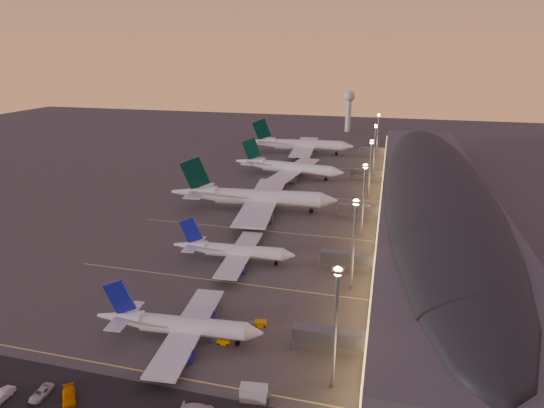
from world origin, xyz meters
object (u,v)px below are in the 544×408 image
Objects in this scene: baggage_tug_b at (258,324)px; service_van_c at (41,393)px; airliner_wide_mid at (288,167)px; radar_tower at (349,104)px; airliner_wide_near at (253,197)px; airliner_narrow_north at (233,251)px; catering_truck_a at (255,394)px; service_van_b at (69,396)px; airliner_wide_far at (299,145)px; service_van_a at (1,397)px; baggage_tug_a at (221,341)px; airliner_narrow_south at (179,325)px.

service_van_c reaches higher than baggage_tug_b.
radar_tower is at bearing 92.34° from airliner_wide_mid.
airliner_wide_near is 82.70m from baggage_tug_b.
airliner_wide_mid is 13.63× the size of baggage_tug_b.
airliner_narrow_north is 66.33m from service_van_c.
airliner_narrow_north is 36.02m from baggage_tug_b.
catering_truck_a is 34.86m from service_van_b.
airliner_wide_far is at bearing 91.89° from catering_truck_a.
service_van_c is at bearing 146.48° from service_van_b.
airliner_narrow_north is 0.65× the size of airliner_wide_mid.
baggage_tug_b is at bearing 97.60° from catering_truck_a.
catering_truck_a is (6.24, -23.53, 0.91)m from baggage_tug_b.
service_van_a is at bearing -172.64° from catering_truck_a.
airliner_wide_mid reaches higher than service_van_c.
service_van_b reaches higher than baggage_tug_a.
baggage_tug_b is 53.23m from service_van_a.
baggage_tug_a is at bearing 38.13° from service_van_a.
service_van_a is (-11.43, -226.09, -4.76)m from airliner_wide_far.
airliner_narrow_north is at bearing -86.74° from airliner_wide_near.
baggage_tug_a is at bearing -89.96° from radar_tower.
catering_truck_a is 1.09× the size of service_van_c.
airliner_narrow_south is at bearing -90.24° from airliner_wide_near.
radar_tower is 292.88m from baggage_tug_a.
airliner_wide_mid is 0.87× the size of airliner_wide_far.
service_van_b is at bearing 1.75° from service_van_c.
baggage_tug_b is at bearing -65.09° from airliner_narrow_north.
airliner_narrow_south is 26.18m from catering_truck_a.
service_van_a is (-14.80, -114.22, -4.75)m from airliner_wide_near.
airliner_wide_mid is at bearing -96.29° from radar_tower.
service_van_b reaches higher than baggage_tug_b.
airliner_narrow_south is 8.95× the size of baggage_tug_b.
service_van_c is at bearing -146.50° from baggage_tug_b.
airliner_wide_far is 11.81× the size of catering_truck_a.
airliner_wide_far is at bearing 104.14° from airliner_wide_mid.
airliner_narrow_south is 7.34× the size of service_van_c.
airliner_wide_near reaches higher than airliner_narrow_north.
airliner_wide_near is 115.27m from service_van_a.
service_van_a is (-23.88, -25.96, -2.71)m from airliner_narrow_south.
airliner_wide_near is 2.11× the size of radar_tower.
airliner_wide_mid is 56.83m from airliner_wide_far.
airliner_narrow_north is 6.66× the size of catering_truck_a.
catering_truck_a reaches higher than baggage_tug_a.
airliner_narrow_north is 59.87m from catering_truck_a.
baggage_tug_a is 0.81× the size of service_van_a.
baggage_tug_a is at bearing -87.99° from airliner_wide_far.
airliner_narrow_south is 41.14m from airliner_narrow_north.
airliner_wide_mid is 10.44× the size of service_van_b.
service_van_c is at bearing 22.70° from service_van_a.
service_van_c is at bearing -147.20° from baggage_tug_a.
baggage_tug_b is 46.60m from service_van_c.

